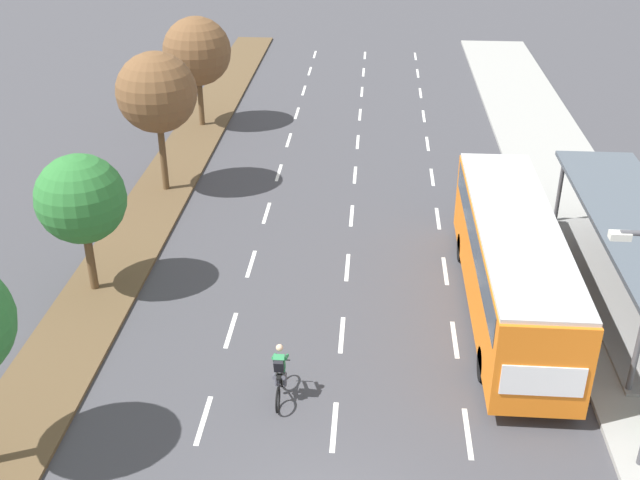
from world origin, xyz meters
name	(u,v)px	position (x,y,z in m)	size (l,w,h in m)	color
median_strip	(172,175)	(-8.30, 20.00, 0.06)	(2.60, 52.00, 0.12)	brown
sidewalk_right	(565,186)	(9.25, 20.00, 0.07)	(4.50, 52.00, 0.15)	#9E9E99
lane_divider_left	(273,192)	(-3.50, 18.63, 0.00)	(0.14, 48.27, 0.01)	white
lane_divider_center	(353,194)	(0.00, 18.63, 0.00)	(0.14, 48.27, 0.01)	white
lane_divider_right	(435,197)	(3.50, 18.63, 0.00)	(0.14, 48.27, 0.01)	white
bus_shelter	(639,249)	(9.53, 10.99, 1.87)	(2.90, 11.34, 2.86)	gray
bus	(512,258)	(5.25, 9.73, 2.07)	(2.54, 11.29, 3.37)	orange
cyclist	(280,375)	(-1.56, 4.99, 0.79)	(0.46, 1.82, 1.71)	black
median_tree_second	(81,199)	(-8.55, 10.13, 3.44)	(2.93, 2.93, 4.80)	brown
median_tree_third	(157,93)	(-8.14, 18.39, 4.41)	(3.33, 3.33, 5.97)	brown
median_tree_fourth	(197,51)	(-8.28, 26.65, 3.99)	(3.46, 3.46, 5.61)	brown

